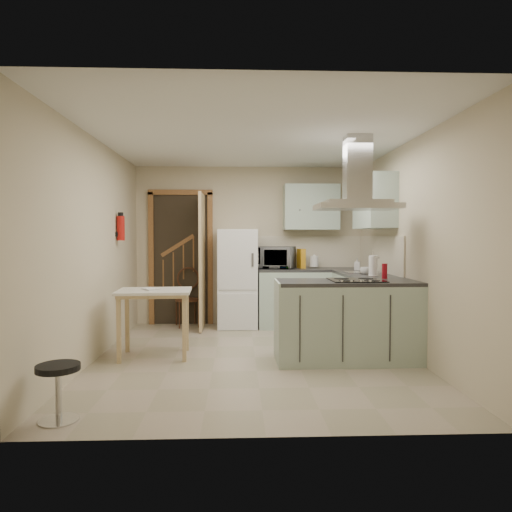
{
  "coord_description": "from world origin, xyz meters",
  "views": [
    {
      "loc": [
        -0.19,
        -5.19,
        1.38
      ],
      "look_at": [
        0.03,
        0.45,
        1.15
      ],
      "focal_mm": 32.0,
      "sensor_mm": 36.0,
      "label": 1
    }
  ],
  "objects_px": {
    "extractor_hood": "(357,207)",
    "drop_leaf_table": "(155,323)",
    "peninsula": "(347,321)",
    "bentwood_chair": "(187,300)",
    "stool": "(58,392)",
    "fridge": "(238,278)",
    "microwave": "(274,258)"
  },
  "relations": [
    {
      "from": "fridge",
      "to": "drop_leaf_table",
      "type": "bearing_deg",
      "value": -119.11
    },
    {
      "from": "drop_leaf_table",
      "to": "extractor_hood",
      "type": "bearing_deg",
      "value": -9.78
    },
    {
      "from": "peninsula",
      "to": "bentwood_chair",
      "type": "relative_size",
      "value": 1.88
    },
    {
      "from": "fridge",
      "to": "stool",
      "type": "distance_m",
      "value": 3.83
    },
    {
      "from": "extractor_hood",
      "to": "drop_leaf_table",
      "type": "xyz_separation_m",
      "value": [
        -2.28,
        0.26,
        -1.33
      ]
    },
    {
      "from": "extractor_hood",
      "to": "stool",
      "type": "relative_size",
      "value": 2.08
    },
    {
      "from": "stool",
      "to": "drop_leaf_table",
      "type": "bearing_deg",
      "value": 78.08
    },
    {
      "from": "fridge",
      "to": "bentwood_chair",
      "type": "bearing_deg",
      "value": 174.01
    },
    {
      "from": "fridge",
      "to": "extractor_hood",
      "type": "relative_size",
      "value": 1.67
    },
    {
      "from": "peninsula",
      "to": "bentwood_chair",
      "type": "height_order",
      "value": "peninsula"
    },
    {
      "from": "fridge",
      "to": "microwave",
      "type": "relative_size",
      "value": 2.46
    },
    {
      "from": "bentwood_chair",
      "to": "microwave",
      "type": "distance_m",
      "value": 1.5
    },
    {
      "from": "peninsula",
      "to": "microwave",
      "type": "relative_size",
      "value": 2.55
    },
    {
      "from": "drop_leaf_table",
      "to": "peninsula",
      "type": "bearing_deg",
      "value": -10.08
    },
    {
      "from": "extractor_hood",
      "to": "peninsula",
      "type": "bearing_deg",
      "value": 180.0
    },
    {
      "from": "fridge",
      "to": "peninsula",
      "type": "xyz_separation_m",
      "value": [
        1.22,
        -1.98,
        -0.3
      ]
    },
    {
      "from": "extractor_hood",
      "to": "fridge",
      "type": "bearing_deg",
      "value": 123.79
    },
    {
      "from": "extractor_hood",
      "to": "bentwood_chair",
      "type": "height_order",
      "value": "extractor_hood"
    },
    {
      "from": "peninsula",
      "to": "stool",
      "type": "distance_m",
      "value": 3.02
    },
    {
      "from": "stool",
      "to": "fridge",
      "type": "bearing_deg",
      "value": 69.27
    },
    {
      "from": "bentwood_chair",
      "to": "extractor_hood",
      "type": "bearing_deg",
      "value": -60.94
    },
    {
      "from": "fridge",
      "to": "bentwood_chair",
      "type": "relative_size",
      "value": 1.82
    },
    {
      "from": "extractor_hood",
      "to": "drop_leaf_table",
      "type": "bearing_deg",
      "value": 173.49
    },
    {
      "from": "peninsula",
      "to": "bentwood_chair",
      "type": "distance_m",
      "value": 2.88
    },
    {
      "from": "extractor_hood",
      "to": "drop_leaf_table",
      "type": "distance_m",
      "value": 2.66
    },
    {
      "from": "peninsula",
      "to": "drop_leaf_table",
      "type": "distance_m",
      "value": 2.2
    },
    {
      "from": "peninsula",
      "to": "extractor_hood",
      "type": "relative_size",
      "value": 1.72
    },
    {
      "from": "drop_leaf_table",
      "to": "bentwood_chair",
      "type": "xyz_separation_m",
      "value": [
        0.18,
        1.8,
        0.02
      ]
    },
    {
      "from": "peninsula",
      "to": "stool",
      "type": "relative_size",
      "value": 3.58
    },
    {
      "from": "fridge",
      "to": "extractor_hood",
      "type": "xyz_separation_m",
      "value": [
        1.32,
        -1.98,
        0.97
      ]
    },
    {
      "from": "fridge",
      "to": "microwave",
      "type": "xyz_separation_m",
      "value": [
        0.57,
        0.02,
        0.32
      ]
    },
    {
      "from": "peninsula",
      "to": "drop_leaf_table",
      "type": "bearing_deg",
      "value": 173.2
    }
  ]
}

